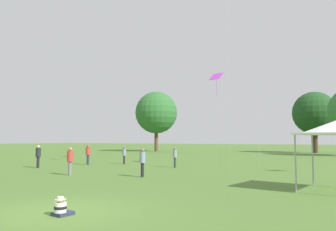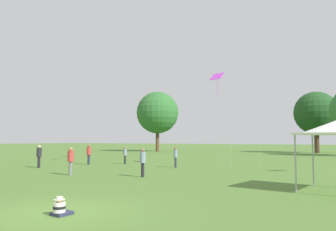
# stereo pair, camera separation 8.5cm
# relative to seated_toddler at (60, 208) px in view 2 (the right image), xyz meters

# --- Properties ---
(ground_plane) EXTENTS (300.00, 300.00, 0.00)m
(ground_plane) POSITION_rel_seated_toddler_xyz_m (-0.40, 0.35, -0.22)
(ground_plane) COLOR #4C702D
(seated_toddler) EXTENTS (0.49, 0.59, 0.56)m
(seated_toddler) POSITION_rel_seated_toddler_xyz_m (0.00, 0.00, 0.00)
(seated_toddler) COLOR #282D47
(seated_toddler) RESTS_ON ground
(person_standing_0) EXTENTS (0.46, 0.46, 1.76)m
(person_standing_0) POSITION_rel_seated_toddler_xyz_m (-13.68, 10.99, 0.83)
(person_standing_0) COLOR black
(person_standing_0) RESTS_ON ground
(person_standing_1) EXTENTS (0.36, 0.36, 1.68)m
(person_standing_1) POSITION_rel_seated_toddler_xyz_m (-3.11, 9.41, 0.79)
(person_standing_1) COLOR black
(person_standing_1) RESTS_ON ground
(person_standing_2) EXTENTS (0.50, 0.50, 1.75)m
(person_standing_2) POSITION_rel_seated_toddler_xyz_m (-12.44, 15.32, 0.82)
(person_standing_2) COLOR #282D42
(person_standing_2) RESTS_ON ground
(person_standing_3) EXTENTS (0.36, 0.36, 1.55)m
(person_standing_3) POSITION_rel_seated_toddler_xyz_m (-10.01, 17.37, 0.72)
(person_standing_3) COLOR black
(person_standing_3) RESTS_ON ground
(person_standing_4) EXTENTS (0.53, 0.53, 1.72)m
(person_standing_4) POSITION_rel_seated_toddler_xyz_m (-7.64, 8.20, 0.80)
(person_standing_4) COLOR slate
(person_standing_4) RESTS_ON ground
(person_standing_5) EXTENTS (0.42, 0.42, 1.60)m
(person_standing_5) POSITION_rel_seated_toddler_xyz_m (-4.28, 16.11, 0.74)
(person_standing_5) COLOR #282D42
(person_standing_5) RESTS_ON ground
(canopy_tent) EXTENTS (3.45, 3.45, 3.02)m
(canopy_tent) POSITION_rel_seated_toddler_xyz_m (7.13, 8.61, 2.48)
(canopy_tent) COLOR white
(canopy_tent) RESTS_ON ground
(kite_2) EXTENTS (1.19, 1.02, 7.91)m
(kite_2) POSITION_rel_seated_toddler_xyz_m (-1.85, 19.18, 7.18)
(kite_2) COLOR #B738C6
(kite_2) RESTS_ON ground
(distant_tree_1) EXTENTS (7.07, 7.07, 10.16)m
(distant_tree_1) POSITION_rel_seated_toddler_xyz_m (3.79, 52.10, 6.37)
(distant_tree_1) COLOR #473323
(distant_tree_1) RESTS_ON ground
(distant_tree_3) EXTENTS (7.87, 7.87, 11.22)m
(distant_tree_3) POSITION_rel_seated_toddler_xyz_m (-23.10, 46.30, 7.05)
(distant_tree_3) COLOR brown
(distant_tree_3) RESTS_ON ground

